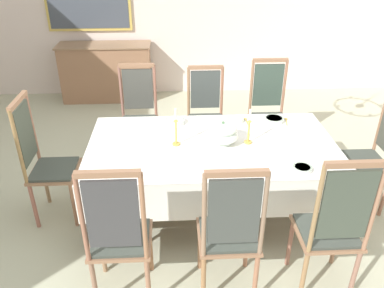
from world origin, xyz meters
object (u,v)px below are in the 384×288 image
at_px(dining_table, 212,151).
at_px(spoon_primary, 246,120).
at_px(chair_south_a, 119,234).
at_px(chair_south_b, 230,231).
at_px(chair_south_c, 333,226).
at_px(spoon_secondary, 286,120).
at_px(candlestick_east, 249,130).
at_px(chair_north_a, 139,114).
at_px(bowl_far_left, 302,168).
at_px(soup_tureen, 223,133).
at_px(bowl_far_right, 175,121).
at_px(chair_head_west, 45,160).
at_px(sideboard, 107,72).
at_px(bowl_near_right, 274,119).
at_px(chair_north_b, 206,114).
at_px(chair_head_east, 372,153).
at_px(bowl_near_left, 235,120).
at_px(candlestick_west, 176,131).
at_px(chair_north_c, 268,110).

distance_m(dining_table, spoon_primary, 0.63).
bearing_deg(chair_south_a, chair_south_b, 0.09).
xyz_separation_m(chair_south_c, spoon_secondary, (0.05, 1.49, 0.13)).
bearing_deg(spoon_secondary, candlestick_east, -124.97).
xyz_separation_m(chair_north_a, bowl_far_left, (1.44, -1.51, 0.17)).
xyz_separation_m(soup_tureen, bowl_far_right, (-0.43, 0.45, -0.08)).
xyz_separation_m(chair_head_west, soup_tureen, (1.63, -0.00, 0.23)).
distance_m(spoon_secondary, sideboard, 3.36).
bearing_deg(spoon_primary, candlestick_east, -99.89).
height_order(spoon_primary, spoon_secondary, same).
xyz_separation_m(bowl_near_right, bowl_far_right, (-1.01, 0.01, 0.00)).
bearing_deg(candlestick_east, bowl_near_right, 51.67).
height_order(chair_north_b, chair_head_east, chair_head_east).
bearing_deg(spoon_primary, chair_head_east, -25.42).
height_order(dining_table, chair_south_c, chair_south_c).
bearing_deg(bowl_near_right, chair_south_b, -113.85).
height_order(chair_south_b, candlestick_east, chair_south_b).
bearing_deg(sideboard, bowl_near_right, 129.29).
relative_size(chair_south_c, bowl_far_right, 6.40).
bearing_deg(chair_head_west, chair_head_east, 90.00).
height_order(bowl_near_left, bowl_far_left, bowl_far_left).
distance_m(chair_head_east, sideboard, 4.18).
height_order(chair_south_b, candlestick_west, chair_south_b).
bearing_deg(chair_south_b, candlestick_east, 73.63).
bearing_deg(sideboard, spoon_secondary, 131.36).
relative_size(chair_north_c, spoon_primary, 6.67).
relative_size(spoon_secondary, sideboard, 0.12).
bearing_deg(chair_south_b, chair_head_east, 34.25).
bearing_deg(chair_south_c, chair_head_west, 155.94).
height_order(dining_table, bowl_far_left, bowl_far_left).
bearing_deg(dining_table, spoon_secondary, 29.75).
distance_m(bowl_near_left, bowl_far_left, 1.03).
xyz_separation_m(chair_head_west, candlestick_east, (1.87, -0.00, 0.26)).
bearing_deg(chair_north_c, spoon_primary, 55.64).
distance_m(chair_head_west, bowl_far_right, 1.29).
bearing_deg(soup_tureen, spoon_secondary, 32.81).
height_order(bowl_near_right, sideboard, sideboard).
xyz_separation_m(bowl_far_right, spoon_secondary, (1.14, 0.02, -0.02)).
bearing_deg(bowl_far_left, spoon_secondary, 82.71).
bearing_deg(spoon_secondary, dining_table, -139.17).
height_order(chair_south_b, chair_south_c, chair_south_c).
height_order(chair_north_c, candlestick_east, chair_north_c).
height_order(chair_head_east, candlestick_west, chair_head_east).
xyz_separation_m(candlestick_west, candlestick_east, (0.66, -0.00, -0.01)).
height_order(chair_north_c, spoon_secondary, chair_north_c).
bearing_deg(bowl_near_left, spoon_secondary, 0.39).
distance_m(chair_head_east, spoon_primary, 1.25).
bearing_deg(chair_head_west, chair_north_a, 142.39).
relative_size(dining_table, bowl_far_left, 14.49).
bearing_deg(chair_south_b, bowl_far_right, 103.89).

